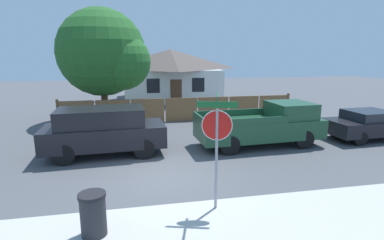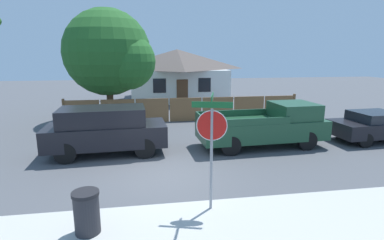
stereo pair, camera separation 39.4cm
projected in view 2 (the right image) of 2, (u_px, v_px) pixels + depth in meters
name	position (u px, v px, depth m)	size (l,w,h in m)	color
ground_plane	(163.00, 175.00, 9.94)	(80.00, 80.00, 0.00)	#4C4F54
sidewalk_strip	(174.00, 239.00, 6.46)	(36.00, 3.20, 0.01)	#B2B2AD
wooden_fence	(186.00, 110.00, 17.82)	(13.89, 0.12, 1.51)	brown
house	(177.00, 73.00, 26.65)	(8.56, 7.36, 4.37)	white
oak_tree	(112.00, 54.00, 17.56)	(5.33, 5.08, 6.57)	brown
red_suv	(106.00, 129.00, 11.81)	(4.71, 2.12, 1.89)	black
orange_pickup	(267.00, 126.00, 12.88)	(5.49, 2.27, 1.86)	#1E472D
parked_sedan	(376.00, 126.00, 13.73)	(4.25, 2.03, 1.36)	black
stop_sign	(212.00, 133.00, 7.33)	(0.97, 0.87, 2.98)	gray
trash_bin	(87.00, 212.00, 6.60)	(0.59, 0.59, 0.98)	#28282D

